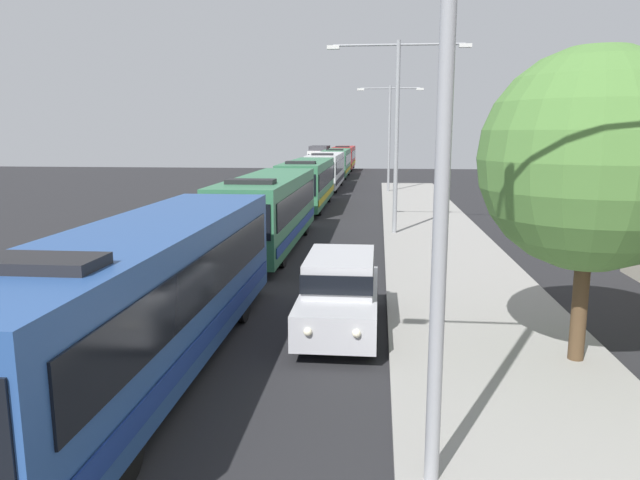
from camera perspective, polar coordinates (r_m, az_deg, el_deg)
bus_lead at (r=12.38m, az=-16.40°, el=-4.93°), size 2.58×12.40×3.21m
bus_second_in_line at (r=25.08m, az=-4.94°, el=3.05°), size 2.58×11.89×3.21m
bus_middle at (r=38.59m, az=-1.19°, el=5.64°), size 2.58×11.65×3.21m
bus_fourth_in_line at (r=52.09m, az=0.61°, el=6.87°), size 2.58×11.88×3.21m
bus_rear at (r=65.47m, az=1.66°, el=7.58°), size 2.58×11.55×3.21m
bus_tail_end at (r=78.93m, az=2.36°, el=8.05°), size 2.58×11.79×3.21m
white_suv at (r=14.62m, az=1.96°, el=-4.84°), size 1.86×4.99×1.90m
box_truck_oncoming at (r=78.78m, az=-0.08°, el=8.07°), size 2.35×7.57×3.15m
streetlamp_near at (r=7.58m, az=11.99°, el=11.68°), size 6.37×0.28×7.94m
streetlamp_mid at (r=27.99m, az=7.47°, el=11.70°), size 6.50×0.28×8.84m
streetlamp_far at (r=48.41m, az=6.74°, el=10.73°), size 5.25×0.28×8.40m
roadside_tree at (r=12.98m, az=24.84°, el=7.03°), size 4.47×4.47×6.42m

